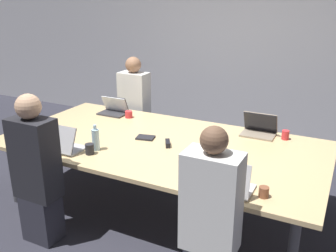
{
  "coord_description": "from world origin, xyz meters",
  "views": [
    {
      "loc": [
        1.69,
        -3.18,
        2.18
      ],
      "look_at": [
        0.03,
        0.1,
        0.89
      ],
      "focal_mm": 40.0,
      "sensor_mm": 36.0,
      "label": 1
    }
  ],
  "objects_px": {
    "stapler": "(168,143)",
    "cup_far_right": "(285,135)",
    "person_near_left": "(37,172)",
    "laptop_near_right": "(229,183)",
    "bottle_near_left": "(96,139)",
    "person_near_right": "(211,221)",
    "cup_far_left": "(129,114)",
    "cup_near_left": "(90,149)",
    "laptop_far_right": "(259,128)",
    "laptop_near_left": "(64,144)",
    "person_far_left": "(135,108)",
    "laptop_far_left": "(114,109)",
    "cup_near_right": "(264,192)"
  },
  "relations": [
    {
      "from": "laptop_far_right",
      "to": "bottle_near_left",
      "type": "bearing_deg",
      "value": -139.18
    },
    {
      "from": "laptop_near_right",
      "to": "laptop_far_left",
      "type": "bearing_deg",
      "value": -33.35
    },
    {
      "from": "person_near_right",
      "to": "stapler",
      "type": "bearing_deg",
      "value": -49.29
    },
    {
      "from": "cup_near_left",
      "to": "stapler",
      "type": "xyz_separation_m",
      "value": [
        0.57,
        0.52,
        -0.03
      ]
    },
    {
      "from": "laptop_far_left",
      "to": "laptop_near_right",
      "type": "distance_m",
      "value": 2.33
    },
    {
      "from": "laptop_far_left",
      "to": "laptop_near_right",
      "type": "bearing_deg",
      "value": -33.35
    },
    {
      "from": "bottle_near_left",
      "to": "stapler",
      "type": "xyz_separation_m",
      "value": [
        0.58,
        0.41,
        -0.09
      ]
    },
    {
      "from": "laptop_far_right",
      "to": "person_near_right",
      "type": "height_order",
      "value": "person_near_right"
    },
    {
      "from": "person_near_left",
      "to": "stapler",
      "type": "bearing_deg",
      "value": -130.11
    },
    {
      "from": "person_near_left",
      "to": "cup_near_right",
      "type": "xyz_separation_m",
      "value": [
        1.92,
        0.39,
        0.09
      ]
    },
    {
      "from": "bottle_near_left",
      "to": "person_far_left",
      "type": "height_order",
      "value": "person_far_left"
    },
    {
      "from": "laptop_far_left",
      "to": "stapler",
      "type": "distance_m",
      "value": 1.28
    },
    {
      "from": "laptop_far_left",
      "to": "laptop_near_right",
      "type": "height_order",
      "value": "laptop_near_right"
    },
    {
      "from": "stapler",
      "to": "laptop_near_left",
      "type": "bearing_deg",
      "value": -174.8
    },
    {
      "from": "bottle_near_left",
      "to": "person_far_left",
      "type": "xyz_separation_m",
      "value": [
        -0.51,
        1.54,
        -0.17
      ]
    },
    {
      "from": "laptop_near_left",
      "to": "laptop_far_right",
      "type": "xyz_separation_m",
      "value": [
        1.58,
        1.31,
        -0.0
      ]
    },
    {
      "from": "stapler",
      "to": "cup_far_right",
      "type": "bearing_deg",
      "value": 5.46
    },
    {
      "from": "laptop_far_right",
      "to": "person_near_left",
      "type": "bearing_deg",
      "value": -132.59
    },
    {
      "from": "laptop_near_right",
      "to": "bottle_near_left",
      "type": "bearing_deg",
      "value": -8.74
    },
    {
      "from": "cup_far_right",
      "to": "stapler",
      "type": "height_order",
      "value": "cup_far_right"
    },
    {
      "from": "cup_near_left",
      "to": "cup_far_right",
      "type": "relative_size",
      "value": 1.05
    },
    {
      "from": "laptop_far_right",
      "to": "cup_far_right",
      "type": "xyz_separation_m",
      "value": [
        0.28,
        -0.01,
        -0.02
      ]
    },
    {
      "from": "cup_far_left",
      "to": "person_far_left",
      "type": "bearing_deg",
      "value": 114.75
    },
    {
      "from": "cup_near_left",
      "to": "laptop_far_right",
      "type": "bearing_deg",
      "value": 43.58
    },
    {
      "from": "laptop_far_right",
      "to": "cup_far_right",
      "type": "bearing_deg",
      "value": -2.52
    },
    {
      "from": "person_near_left",
      "to": "person_far_left",
      "type": "bearing_deg",
      "value": -82.67
    },
    {
      "from": "laptop_near_left",
      "to": "bottle_near_left",
      "type": "xyz_separation_m",
      "value": [
        0.26,
        0.16,
        0.04
      ]
    },
    {
      "from": "cup_far_right",
      "to": "laptop_near_right",
      "type": "xyz_separation_m",
      "value": [
        -0.18,
        -1.35,
        0.03
      ]
    },
    {
      "from": "laptop_near_right",
      "to": "laptop_far_right",
      "type": "bearing_deg",
      "value": -85.63
    },
    {
      "from": "laptop_near_right",
      "to": "person_near_left",
      "type": "bearing_deg",
      "value": 11.47
    },
    {
      "from": "bottle_near_left",
      "to": "cup_far_left",
      "type": "bearing_deg",
      "value": 104.76
    },
    {
      "from": "laptop_near_left",
      "to": "person_near_left",
      "type": "height_order",
      "value": "person_near_left"
    },
    {
      "from": "person_near_left",
      "to": "cup_near_right",
      "type": "height_order",
      "value": "person_near_left"
    },
    {
      "from": "cup_far_right",
      "to": "person_far_left",
      "type": "distance_m",
      "value": 2.16
    },
    {
      "from": "person_near_left",
      "to": "person_near_right",
      "type": "xyz_separation_m",
      "value": [
        1.65,
        0.01,
        -0.02
      ]
    },
    {
      "from": "cup_near_left",
      "to": "cup_far_right",
      "type": "xyz_separation_m",
      "value": [
        1.6,
        1.24,
        -0.0
      ]
    },
    {
      "from": "cup_near_left",
      "to": "person_far_left",
      "type": "bearing_deg",
      "value": 107.41
    },
    {
      "from": "laptop_near_left",
      "to": "laptop_far_left",
      "type": "distance_m",
      "value": 1.26
    },
    {
      "from": "cup_near_left",
      "to": "person_near_right",
      "type": "relative_size",
      "value": 0.07
    },
    {
      "from": "cup_near_left",
      "to": "stapler",
      "type": "bearing_deg",
      "value": 42.51
    },
    {
      "from": "cup_near_right",
      "to": "laptop_near_left",
      "type": "bearing_deg",
      "value": 179.89
    },
    {
      "from": "person_near_left",
      "to": "laptop_far_left",
      "type": "xyz_separation_m",
      "value": [
        -0.28,
        1.62,
        0.12
      ]
    },
    {
      "from": "laptop_far_right",
      "to": "laptop_near_left",
      "type": "bearing_deg",
      "value": -140.45
    },
    {
      "from": "cup_near_right",
      "to": "person_near_left",
      "type": "bearing_deg",
      "value": -168.57
    },
    {
      "from": "cup_far_left",
      "to": "person_near_right",
      "type": "bearing_deg",
      "value": -43.01
    },
    {
      "from": "person_near_right",
      "to": "laptop_far_right",
      "type": "bearing_deg",
      "value": -87.22
    },
    {
      "from": "laptop_near_left",
      "to": "cup_far_right",
      "type": "relative_size",
      "value": 3.4
    },
    {
      "from": "laptop_far_right",
      "to": "stapler",
      "type": "height_order",
      "value": "laptop_far_right"
    },
    {
      "from": "cup_far_right",
      "to": "laptop_near_right",
      "type": "height_order",
      "value": "laptop_near_right"
    },
    {
      "from": "person_near_left",
      "to": "laptop_far_left",
      "type": "relative_size",
      "value": 3.95
    }
  ]
}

